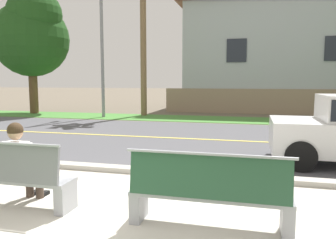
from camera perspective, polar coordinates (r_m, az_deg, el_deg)
name	(u,v)px	position (r m, az deg, el deg)	size (l,w,h in m)	color
ground_plane	(196,132)	(12.10, 4.80, -2.14)	(140.00, 140.00, 0.00)	#665B4C
sidewalk_pavement	(107,210)	(4.99, -10.38, -15.08)	(44.00, 3.60, 0.01)	beige
curb_edge	(149,171)	(6.70, -3.33, -8.85)	(44.00, 0.30, 0.11)	#ADA89E
street_asphalt	(188,139)	(10.65, 3.46, -3.32)	(52.00, 8.00, 0.01)	#515156
road_centre_line	(188,139)	(10.65, 3.46, -3.29)	(48.00, 0.14, 0.01)	#E0CC4C
far_verge_grass	(210,119)	(16.14, 7.23, 0.06)	(48.00, 2.80, 0.02)	#478438
bench_left	(5,177)	(5.42, -26.16, -8.81)	(2.00, 0.48, 1.01)	#9EA0A8
bench_right	(209,194)	(4.21, 6.97, -12.54)	(2.00, 0.48, 1.01)	#9EA0A8
seated_person_white	(21,160)	(5.40, -23.89, -6.41)	(0.52, 0.68, 1.25)	#47382D
streetlamp	(103,29)	(17.52, -11.05, 14.96)	(0.24, 2.10, 7.79)	gray
shade_tree_far_left	(32,33)	(20.44, -22.31, 13.50)	(4.16, 4.16, 6.86)	brown
garden_wall	(280,102)	(19.44, 18.73, 2.92)	(13.00, 0.36, 1.40)	gray
house_across_street	(280,54)	(22.67, 18.66, 10.65)	(12.25, 6.91, 7.04)	#A3ADB2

